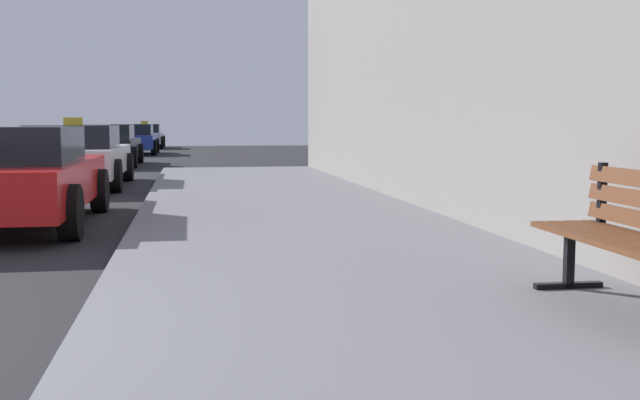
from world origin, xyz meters
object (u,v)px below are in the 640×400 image
object	(u,v)px
car_black	(106,145)
car_blue	(133,139)
car_red	(12,176)
bench	(640,231)
car_silver	(145,136)
car_white	(76,156)

from	to	relation	value
car_black	car_blue	xyz separation A→B (m)	(0.16, 8.74, -0.00)
car_blue	car_red	bearing A→B (deg)	-89.64
bench	car_red	xyz separation A→B (m)	(-4.93, 5.86, -0.02)
car_blue	car_silver	xyz separation A→B (m)	(0.04, 7.82, 0.00)
car_white	bench	bearing A→B (deg)	-67.08
car_red	car_black	bearing A→B (deg)	91.27
car_red	car_white	xyz separation A→B (m)	(-0.10, 6.02, 0.00)
bench	car_black	world-z (taller)	car_black
car_silver	car_black	bearing A→B (deg)	-90.72
car_black	car_blue	size ratio (longest dim) A/B	1.03
bench	car_black	size ratio (longest dim) A/B	0.37
car_red	car_silver	bearing A→B (deg)	90.19
car_red	bench	bearing A→B (deg)	-49.95
car_white	car_blue	world-z (taller)	car_white
car_red	car_blue	bearing A→B (deg)	90.36
bench	car_black	bearing A→B (deg)	106.23
car_silver	car_blue	bearing A→B (deg)	-90.32
car_black	car_silver	size ratio (longest dim) A/B	1.00
car_black	car_silver	world-z (taller)	car_silver
bench	car_silver	size ratio (longest dim) A/B	0.37
car_white	car_silver	xyz separation A→B (m)	(-0.00, 24.38, -0.00)
car_white	car_silver	world-z (taller)	same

